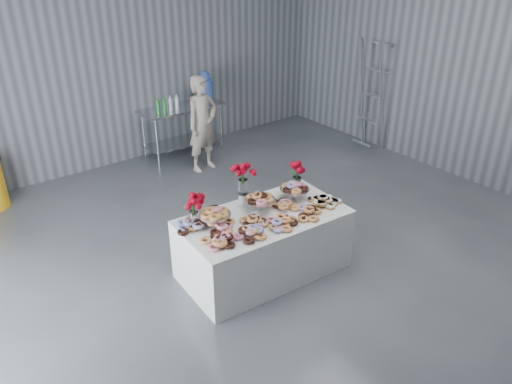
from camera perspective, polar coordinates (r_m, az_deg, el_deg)
ground at (r=5.90m, az=5.06°, el=-10.10°), size 9.00×9.00×0.00m
room_walls at (r=4.66m, az=3.24°, el=15.68°), size 8.04×9.04×4.02m
display_table at (r=5.83m, az=0.88°, el=-5.96°), size 1.96×1.12×0.75m
prep_table at (r=9.04m, az=-8.39°, el=7.94°), size 1.50×0.60×0.90m
donut_mounds at (r=5.58m, az=1.23°, el=-2.57°), size 1.85×0.91×0.09m
cake_stand_left at (r=5.43m, az=-4.77°, el=-2.45°), size 0.36×0.36×0.17m
cake_stand_mid at (r=5.70m, az=0.47°, el=-0.78°), size 0.36×0.36×0.17m
cake_stand_right at (r=5.97m, az=4.44°, el=0.48°), size 0.36×0.36×0.17m
danish_pile at (r=5.92m, az=7.72°, el=-0.85°), size 0.48×0.48×0.11m
bouquet_left at (r=5.35m, az=-7.23°, el=-1.14°), size 0.26×0.26×0.42m
bouquet_right at (r=6.09m, az=4.73°, el=2.68°), size 0.26×0.26×0.42m
bouquet_center at (r=5.69m, az=-1.49°, el=1.86°), size 0.26×0.26×0.57m
water_jug at (r=9.12m, az=-5.85°, el=11.77°), size 0.28×0.28×0.55m
drink_bottles at (r=8.68m, az=-10.09°, el=9.90°), size 0.54×0.08×0.27m
person at (r=8.35m, az=-6.14°, el=7.74°), size 0.63×0.47×1.60m
stepladder at (r=9.37m, az=13.10°, el=10.73°), size 0.57×0.50×2.03m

